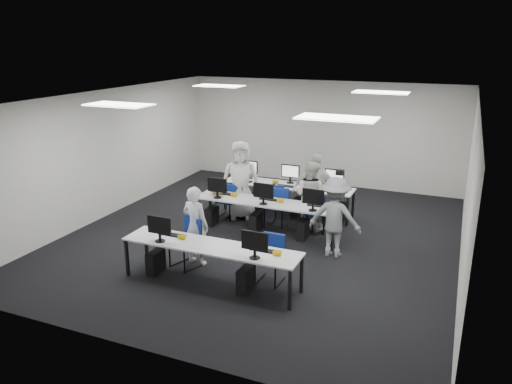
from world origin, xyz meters
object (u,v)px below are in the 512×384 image
at_px(student_3, 314,191).
at_px(photographer, 335,217).
at_px(chair_3, 274,213).
at_px(student_1, 310,195).
at_px(desk_mid, 266,204).
at_px(chair_7, 321,216).
at_px(student_0, 196,225).
at_px(chair_6, 282,211).
at_px(chair_2, 227,207).
at_px(chair_0, 186,252).
at_px(chair_4, 315,220).
at_px(desk_front, 211,248).
at_px(student_2, 241,180).
at_px(chair_1, 270,268).
at_px(chair_5, 237,206).

bearing_deg(student_3, photographer, -81.53).
height_order(chair_3, photographer, photographer).
bearing_deg(student_1, desk_mid, 51.88).
height_order(desk_mid, chair_7, chair_7).
bearing_deg(student_0, chair_3, -96.64).
xyz_separation_m(chair_6, student_3, (0.77, -0.01, 0.58)).
relative_size(chair_3, student_0, 0.59).
xyz_separation_m(chair_2, student_1, (2.03, 0.08, 0.53)).
height_order(chair_0, student_1, student_1).
bearing_deg(chair_7, chair_3, -146.13).
xyz_separation_m(chair_0, chair_4, (1.71, 2.70, -0.03)).
bearing_deg(desk_mid, student_1, 38.95).
xyz_separation_m(desk_front, chair_2, (-1.24, 3.17, -0.42)).
xyz_separation_m(chair_2, student_2, (0.31, 0.13, 0.67)).
bearing_deg(chair_1, student_3, 93.08).
xyz_separation_m(chair_0, chair_3, (0.75, 2.67, -0.01)).
bearing_deg(student_1, chair_2, 15.09).
xyz_separation_m(desk_mid, chair_0, (-0.77, -2.14, -0.39)).
height_order(chair_6, student_3, student_3).
bearing_deg(student_1, desk_front, 89.17).
bearing_deg(chair_1, chair_2, 130.65).
xyz_separation_m(chair_5, chair_6, (1.13, 0.02, 0.02)).
bearing_deg(chair_1, desk_mid, 115.25).
xyz_separation_m(chair_1, chair_5, (-1.96, 2.86, -0.00)).
height_order(student_1, student_3, student_3).
distance_m(desk_mid, chair_4, 1.17).
bearing_deg(chair_5, photographer, -31.36).
height_order(chair_2, student_2, student_2).
distance_m(chair_1, student_3, 2.93).
bearing_deg(desk_front, chair_6, 88.56).
distance_m(chair_3, student_3, 1.07).
distance_m(student_1, student_3, 0.14).
bearing_deg(chair_0, student_1, 78.37).
bearing_deg(chair_2, chair_7, 7.38).
relative_size(desk_mid, chair_4, 3.90).
bearing_deg(chair_3, chair_2, 163.56).
bearing_deg(chair_7, desk_front, -87.44).
height_order(chair_2, photographer, photographer).
xyz_separation_m(chair_3, chair_4, (0.96, 0.02, -0.02)).
distance_m(chair_0, student_3, 3.36).
bearing_deg(student_0, desk_front, 143.25).
xyz_separation_m(desk_mid, chair_2, (-1.24, 0.57, -0.42)).
distance_m(chair_5, photographer, 3.08).
relative_size(chair_0, chair_3, 1.03).
relative_size(desk_mid, student_1, 2.04).
height_order(desk_front, student_3, student_3).
distance_m(chair_4, photographer, 1.47).
bearing_deg(chair_1, chair_6, 108.03).
bearing_deg(chair_1, chair_5, 126.38).
relative_size(desk_front, chair_2, 3.88).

